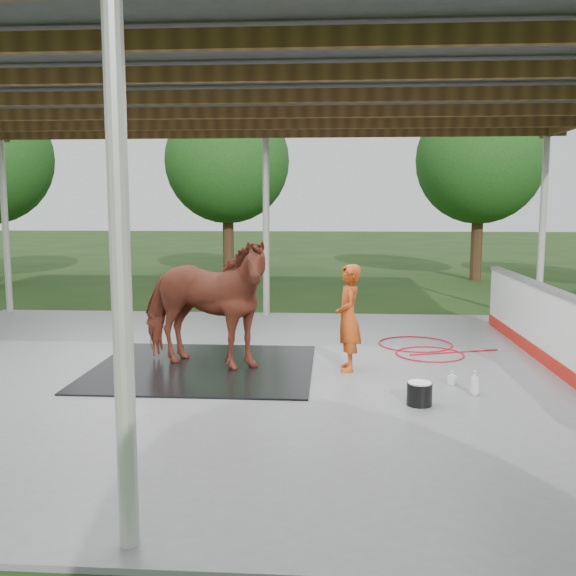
# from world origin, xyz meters

# --- Properties ---
(ground) EXTENTS (100.00, 100.00, 0.00)m
(ground) POSITION_xyz_m (0.00, 0.00, 0.00)
(ground) COLOR #1E3814
(concrete_slab) EXTENTS (12.00, 10.00, 0.05)m
(concrete_slab) POSITION_xyz_m (0.00, 0.00, 0.03)
(concrete_slab) COLOR slate
(concrete_slab) RESTS_ON ground
(pavilion_structure) EXTENTS (12.60, 10.60, 4.05)m
(pavilion_structure) POSITION_xyz_m (0.00, -0.00, 3.97)
(pavilion_structure) COLOR beige
(pavilion_structure) RESTS_ON ground
(dasher_board) EXTENTS (0.16, 8.00, 1.15)m
(dasher_board) POSITION_xyz_m (4.60, 0.00, 0.59)
(dasher_board) COLOR #B4190F
(dasher_board) RESTS_ON concrete_slab
(tree_belt) EXTENTS (28.00, 28.00, 5.80)m
(tree_belt) POSITION_xyz_m (0.30, 0.90, 3.79)
(tree_belt) COLOR #382314
(tree_belt) RESTS_ON ground
(rubber_mat) EXTENTS (3.15, 2.95, 0.02)m
(rubber_mat) POSITION_xyz_m (-0.45, 0.14, 0.06)
(rubber_mat) COLOR black
(rubber_mat) RESTS_ON concrete_slab
(horse) EXTENTS (2.41, 1.65, 1.86)m
(horse) POSITION_xyz_m (-0.45, 0.14, 1.01)
(horse) COLOR brown
(horse) RESTS_ON rubber_mat
(handler) EXTENTS (0.40, 0.58, 1.52)m
(handler) POSITION_xyz_m (1.63, 0.18, 0.81)
(handler) COLOR #C04514
(handler) RESTS_ON concrete_slab
(wash_bucket) EXTENTS (0.30, 0.30, 0.28)m
(wash_bucket) POSITION_xyz_m (2.44, -1.39, 0.19)
(wash_bucket) COLOR black
(wash_bucket) RESTS_ON concrete_slab
(soap_bottle_a) EXTENTS (0.12, 0.12, 0.30)m
(soap_bottle_a) POSITION_xyz_m (3.18, -0.91, 0.20)
(soap_bottle_a) COLOR silver
(soap_bottle_a) RESTS_ON concrete_slab
(soap_bottle_b) EXTENTS (0.12, 0.12, 0.19)m
(soap_bottle_b) POSITION_xyz_m (2.98, -0.48, 0.14)
(soap_bottle_b) COLOR #338CD8
(soap_bottle_b) RESTS_ON concrete_slab
(hose_coil) EXTENTS (1.91, 1.90, 0.02)m
(hose_coil) POSITION_xyz_m (2.88, 1.63, 0.06)
(hose_coil) COLOR #B00C1E
(hose_coil) RESTS_ON concrete_slab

